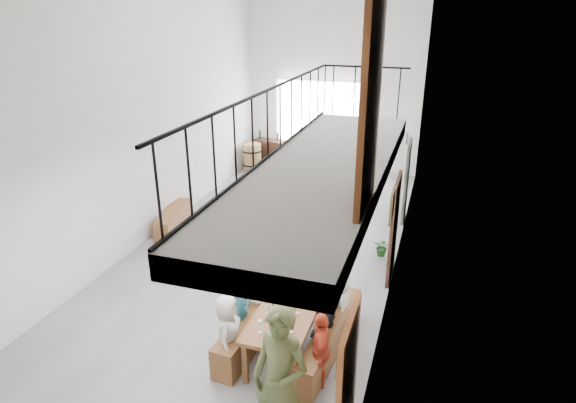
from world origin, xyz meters
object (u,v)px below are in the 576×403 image
(bench_inner, at_px, (256,324))
(host_standing, at_px, (281,381))
(oak_barrel, at_px, (252,157))
(serving_counter, at_px, (278,154))
(side_bench, at_px, (173,219))
(bicycle_near, at_px, (339,160))
(tasting_table, at_px, (290,310))

(bench_inner, relative_size, host_standing, 1.15)
(oak_barrel, bearing_deg, serving_counter, 46.92)
(oak_barrel, bearing_deg, host_standing, -66.41)
(side_bench, bearing_deg, bicycle_near, 61.15)
(tasting_table, distance_m, serving_counter, 9.26)
(serving_counter, bearing_deg, tasting_table, -60.74)
(tasting_table, distance_m, bicycle_near, 8.69)
(tasting_table, distance_m, host_standing, 1.80)
(side_bench, xyz_separation_m, host_standing, (4.42, -5.07, 0.74))
(serving_counter, height_order, host_standing, host_standing)
(bench_inner, relative_size, side_bench, 1.36)
(host_standing, xyz_separation_m, bicycle_near, (-1.52, 10.34, -0.54))
(side_bench, relative_size, host_standing, 0.85)
(bench_inner, xyz_separation_m, host_standing, (1.03, -1.81, 0.71))
(oak_barrel, relative_size, bicycle_near, 0.55)
(tasting_table, xyz_separation_m, serving_counter, (-3.18, 8.70, -0.27))
(serving_counter, relative_size, host_standing, 0.84)
(bench_inner, distance_m, host_standing, 2.21)
(tasting_table, relative_size, side_bench, 1.27)
(tasting_table, distance_m, bench_inner, 0.75)
(bench_inner, bearing_deg, side_bench, 140.94)
(bench_inner, relative_size, serving_counter, 1.36)
(side_bench, relative_size, serving_counter, 1.01)
(oak_barrel, bearing_deg, tasting_table, -64.52)
(host_standing, bearing_deg, bench_inner, 133.06)
(tasting_table, height_order, bicycle_near, bicycle_near)
(oak_barrel, xyz_separation_m, bicycle_near, (2.74, 0.61, -0.02))
(side_bench, height_order, oak_barrel, oak_barrel)
(serving_counter, distance_m, bicycle_near, 2.10)
(side_bench, height_order, bicycle_near, bicycle_near)
(side_bench, relative_size, bicycle_near, 1.01)
(tasting_table, bearing_deg, bicycle_near, 97.69)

